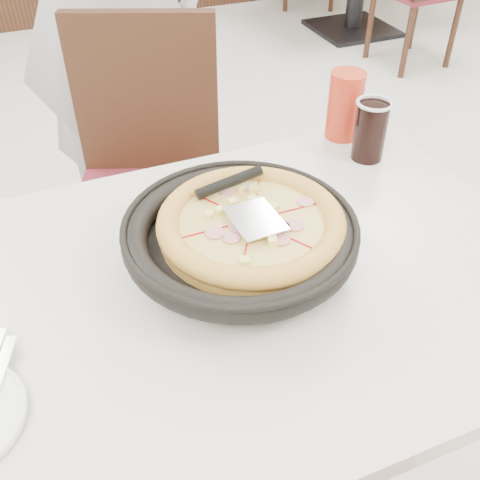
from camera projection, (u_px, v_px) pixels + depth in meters
name	position (u px, v px, depth m)	size (l,w,h in m)	color
floor	(254.00, 373.00, 1.73)	(7.00, 7.00, 0.00)	#A6A6A1
main_table	(221.00, 407.00, 1.21)	(1.20, 0.80, 0.75)	white
chair_far	(147.00, 200.00, 1.63)	(0.42, 0.42, 0.95)	black
trivet	(233.00, 267.00, 0.97)	(0.11, 0.11, 0.04)	black
pizza_pan	(240.00, 244.00, 0.98)	(0.35, 0.35, 0.01)	black
pizza	(251.00, 230.00, 0.98)	(0.32, 0.32, 0.02)	gold
pizza_server	(255.00, 219.00, 0.95)	(0.08, 0.10, 0.00)	white
cola_glass	(370.00, 132.00, 1.25)	(0.07, 0.07, 0.13)	black
red_cup	(345.00, 105.00, 1.31)	(0.08, 0.08, 0.16)	#B72B16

